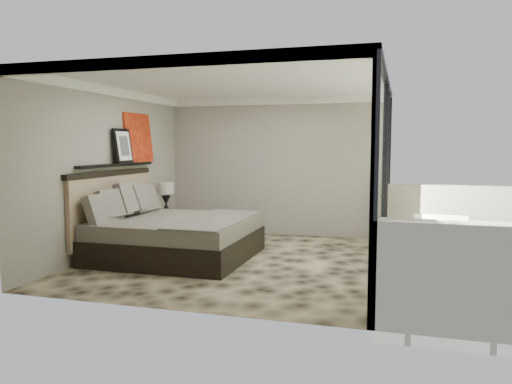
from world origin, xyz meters
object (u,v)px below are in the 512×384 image
(bed, at_px, (171,234))
(nightstand, at_px, (166,226))
(table_lamp, at_px, (166,193))
(lounger, at_px, (435,251))

(bed, bearing_deg, nightstand, 119.17)
(bed, relative_size, nightstand, 5.23)
(nightstand, xyz_separation_m, table_lamp, (0.02, -0.01, 0.66))
(nightstand, relative_size, table_lamp, 0.79)
(lounger, bearing_deg, nightstand, 179.94)
(nightstand, xyz_separation_m, lounger, (5.00, -0.79, -0.02))
(table_lamp, relative_size, lounger, 0.32)
(table_lamp, bearing_deg, nightstand, 145.12)
(lounger, bearing_deg, bed, -161.04)
(bed, height_order, lounger, bed)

